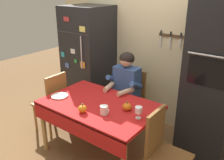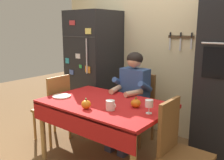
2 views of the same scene
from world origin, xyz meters
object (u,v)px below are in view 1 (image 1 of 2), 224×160
dining_table (98,110)px  wine_glass (139,110)px  chair_behind_person (131,98)px  pumpkin_medium (127,107)px  coffee_mug (104,110)px  serving_tray (59,96)px  wall_oven (213,77)px  chair_left_side (53,100)px  seated_person (124,88)px  pumpkin_large (82,109)px  chair_right_side (163,149)px  refrigerator (89,61)px

dining_table → wine_glass: bearing=0.8°
dining_table → chair_behind_person: size_ratio=1.51×
dining_table → pumpkin_medium: bearing=13.2°
coffee_mug → serving_tray: 0.75m
pumpkin_medium → dining_table: bearing=-166.8°
wall_oven → chair_left_side: wall_oven is taller
wall_oven → seated_person: bearing=-163.6°
seated_person → pumpkin_large: size_ratio=11.15×
pumpkin_large → pumpkin_medium: bearing=43.3°
dining_table → serving_tray: bearing=-165.5°
seated_person → pumpkin_medium: (0.40, -0.52, 0.05)m
chair_right_side → wine_glass: bearing=172.4°
seated_person → chair_left_side: size_ratio=1.34×
refrigerator → chair_behind_person: size_ratio=1.94×
wall_oven → coffee_mug: 1.38m
serving_tray → wall_oven: bearing=33.7°
dining_table → chair_right_side: bearing=-2.3°
dining_table → pumpkin_large: 0.30m
serving_tray → wine_glass: bearing=7.7°
wall_oven → coffee_mug: (-0.84, -1.07, -0.26)m
coffee_mug → wine_glass: wine_glass is taller
seated_person → wine_glass: 0.85m
refrigerator → chair_behind_person: bearing=-5.7°
wall_oven → dining_table: wall_oven is taller
chair_behind_person → seated_person: seated_person is taller
chair_left_side → pumpkin_medium: size_ratio=8.48×
wall_oven → pumpkin_medium: (-0.69, -0.84, -0.27)m
wall_oven → coffee_mug: size_ratio=17.77×
seated_person → chair_left_side: bearing=-146.4°
chair_left_side → chair_right_side: 1.80m
seated_person → wall_oven: bearing=16.4°
wall_oven → dining_table: size_ratio=1.50×
refrigerator → pumpkin_medium: refrigerator is taller
dining_table → pumpkin_large: (-0.01, -0.27, 0.13)m
refrigerator → chair_right_side: size_ratio=1.94×
chair_behind_person → chair_right_side: (0.94, -0.83, 0.00)m
dining_table → chair_left_side: size_ratio=1.51×
dining_table → chair_right_side: chair_right_side is taller
chair_right_side → coffee_mug: chair_right_side is taller
seated_person → chair_right_side: seated_person is taller
chair_right_side → refrigerator: bearing=153.6°
dining_table → coffee_mug: 0.29m
chair_right_side → pumpkin_medium: size_ratio=8.48×
pumpkin_large → chair_right_side: bearing=14.2°
wall_oven → chair_behind_person: 1.22m
dining_table → coffee_mug: coffee_mug is taller
pumpkin_large → refrigerator: bearing=129.3°
refrigerator → wall_oven: wall_oven is taller
wine_glass → chair_left_side: bearing=179.2°
chair_left_side → seated_person: bearing=33.6°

